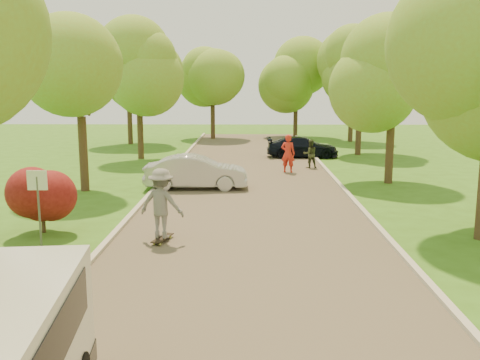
# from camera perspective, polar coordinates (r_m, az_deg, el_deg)

# --- Properties ---
(ground) EXTENTS (100.00, 100.00, 0.00)m
(ground) POSITION_cam_1_polar(r_m,az_deg,el_deg) (11.20, 0.97, -13.44)
(ground) COLOR #346317
(ground) RESTS_ON ground
(road) EXTENTS (8.00, 60.00, 0.01)m
(road) POSITION_cam_1_polar(r_m,az_deg,el_deg) (18.80, 0.97, -3.60)
(road) COLOR #4C4438
(road) RESTS_ON ground
(curb_left) EXTENTS (0.18, 60.00, 0.12)m
(curb_left) POSITION_cam_1_polar(r_m,az_deg,el_deg) (19.21, -11.22, -3.32)
(curb_left) COLOR #B2AD9E
(curb_left) RESTS_ON ground
(curb_right) EXTENTS (0.18, 60.00, 0.12)m
(curb_right) POSITION_cam_1_polar(r_m,az_deg,el_deg) (19.22, 13.16, -3.39)
(curb_right) COLOR #B2AD9E
(curb_right) RESTS_ON ground
(street_sign) EXTENTS (0.55, 0.06, 2.17)m
(street_sign) POSITION_cam_1_polar(r_m,az_deg,el_deg) (15.66, -20.75, -1.23)
(street_sign) COLOR #59595E
(street_sign) RESTS_ON ground
(red_shrub) EXTENTS (1.70, 1.70, 1.95)m
(red_shrub) POSITION_cam_1_polar(r_m,az_deg,el_deg) (17.30, -20.39, -1.75)
(red_shrub) COLOR #382619
(red_shrub) RESTS_ON ground
(tree_l_midb) EXTENTS (4.30, 4.20, 6.62)m
(tree_l_midb) POSITION_cam_1_polar(r_m,az_deg,el_deg) (23.27, -16.29, 10.04)
(tree_l_midb) COLOR #382619
(tree_l_midb) RESTS_ON ground
(tree_l_far) EXTENTS (4.92, 4.80, 7.79)m
(tree_l_far) POSITION_cam_1_polar(r_m,az_deg,el_deg) (32.89, -10.44, 11.75)
(tree_l_far) COLOR #382619
(tree_l_far) RESTS_ON ground
(tree_r_midb) EXTENTS (4.51, 4.40, 7.01)m
(tree_r_midb) POSITION_cam_1_polar(r_m,az_deg,el_deg) (25.14, 16.49, 10.68)
(tree_r_midb) COLOR #382619
(tree_r_midb) RESTS_ON ground
(tree_r_far) EXTENTS (5.33, 5.20, 8.34)m
(tree_r_far) POSITION_cam_1_polar(r_m,az_deg,el_deg) (35.04, 13.19, 12.14)
(tree_r_far) COLOR #382619
(tree_r_far) RESTS_ON ground
(tree_bg_a) EXTENTS (5.12, 5.00, 7.72)m
(tree_bg_a) POSITION_cam_1_polar(r_m,az_deg,el_deg) (41.21, -11.55, 11.15)
(tree_bg_a) COLOR #382619
(tree_bg_a) RESTS_ON ground
(tree_bg_b) EXTENTS (5.12, 5.00, 7.95)m
(tree_bg_b) POSITION_cam_1_polar(r_m,az_deg,el_deg) (43.06, 12.22, 11.38)
(tree_bg_b) COLOR #382619
(tree_bg_b) RESTS_ON ground
(tree_bg_c) EXTENTS (4.92, 4.80, 7.33)m
(tree_bg_c) POSITION_cam_1_polar(r_m,az_deg,el_deg) (44.35, -2.68, 10.88)
(tree_bg_c) COLOR #382619
(tree_bg_c) RESTS_ON ground
(tree_bg_d) EXTENTS (5.12, 5.00, 7.72)m
(tree_bg_d) POSITION_cam_1_polar(r_m,az_deg,el_deg) (46.46, 6.30, 11.16)
(tree_bg_d) COLOR #382619
(tree_bg_d) RESTS_ON ground
(silver_sedan) EXTENTS (4.48, 1.68, 1.46)m
(silver_sedan) POSITION_cam_1_polar(r_m,az_deg,el_deg) (23.21, -4.71, 0.85)
(silver_sedan) COLOR #B1B1B6
(silver_sedan) RESTS_ON ground
(dark_sedan) EXTENTS (4.41, 1.80, 1.28)m
(dark_sedan) POSITION_cam_1_polar(r_m,az_deg,el_deg) (33.34, 6.66, 3.51)
(dark_sedan) COLOR black
(dark_sedan) RESTS_ON ground
(longboard) EXTENTS (0.54, 1.07, 0.12)m
(longboard) POSITION_cam_1_polar(r_m,az_deg,el_deg) (15.64, -8.28, -6.16)
(longboard) COLOR black
(longboard) RESTS_ON ground
(skateboarder) EXTENTS (1.45, 1.05, 2.01)m
(skateboarder) POSITION_cam_1_polar(r_m,az_deg,el_deg) (15.39, -8.38, -2.49)
(skateboarder) COLOR slate
(skateboarder) RESTS_ON longboard
(person_striped) EXTENTS (0.82, 0.66, 1.96)m
(person_striped) POSITION_cam_1_polar(r_m,az_deg,el_deg) (27.45, 5.14, 2.82)
(person_striped) COLOR red
(person_striped) RESTS_ON ground
(person_olive) EXTENTS (0.84, 0.70, 1.54)m
(person_olive) POSITION_cam_1_polar(r_m,az_deg,el_deg) (29.08, 7.49, 2.77)
(person_olive) COLOR #2F3721
(person_olive) RESTS_ON ground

